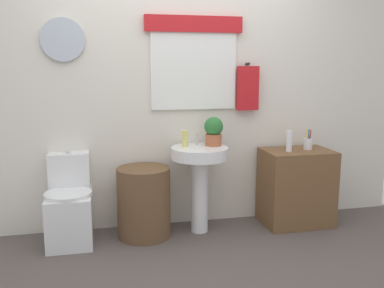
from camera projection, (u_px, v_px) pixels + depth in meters
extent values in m
plane|color=#564C47|center=(205.00, 279.00, 2.87)|extent=(8.00, 8.00, 0.00)
cube|color=silver|center=(175.00, 84.00, 3.74)|extent=(4.40, 0.10, 2.60)
cube|color=white|center=(194.00, 71.00, 3.70)|extent=(0.77, 0.03, 0.68)
cube|color=red|center=(194.00, 24.00, 3.61)|extent=(0.87, 0.04, 0.14)
cylinder|color=silver|center=(63.00, 40.00, 3.41)|extent=(0.36, 0.03, 0.36)
cylinder|color=black|center=(248.00, 64.00, 3.77)|extent=(0.02, 0.06, 0.02)
cube|color=red|center=(248.00, 88.00, 3.80)|extent=(0.20, 0.05, 0.40)
cube|color=white|center=(70.00, 218.00, 3.45)|extent=(0.36, 0.50, 0.42)
cylinder|color=white|center=(68.00, 194.00, 3.36)|extent=(0.38, 0.38, 0.03)
cube|color=white|center=(69.00, 171.00, 3.55)|extent=(0.34, 0.18, 0.31)
cylinder|color=silver|center=(68.00, 152.00, 3.52)|extent=(0.04, 0.04, 0.02)
cylinder|color=brown|center=(144.00, 202.00, 3.57)|extent=(0.46, 0.46, 0.61)
cylinder|color=white|center=(199.00, 195.00, 3.66)|extent=(0.15, 0.15, 0.66)
cylinder|color=white|center=(200.00, 153.00, 3.60)|extent=(0.49, 0.49, 0.10)
cylinder|color=silver|center=(197.00, 139.00, 3.69)|extent=(0.03, 0.03, 0.10)
cube|color=brown|center=(296.00, 187.00, 3.86)|extent=(0.62, 0.44, 0.70)
cylinder|color=#DBD166|center=(185.00, 139.00, 3.60)|extent=(0.05, 0.05, 0.14)
cylinder|color=#AD5B38|center=(214.00, 140.00, 3.66)|extent=(0.14, 0.14, 0.10)
sphere|color=#2D7033|center=(214.00, 126.00, 3.64)|extent=(0.17, 0.17, 0.17)
cylinder|color=white|center=(289.00, 141.00, 3.71)|extent=(0.05, 0.05, 0.19)
cylinder|color=silver|center=(308.00, 144.00, 3.83)|extent=(0.08, 0.08, 0.10)
cylinder|color=red|center=(310.00, 139.00, 3.82)|extent=(0.02, 0.04, 0.18)
cylinder|color=green|center=(308.00, 139.00, 3.83)|extent=(0.03, 0.02, 0.18)
cylinder|color=yellow|center=(306.00, 139.00, 3.81)|extent=(0.01, 0.03, 0.18)
cylinder|color=blue|center=(309.00, 139.00, 3.80)|extent=(0.03, 0.01, 0.18)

